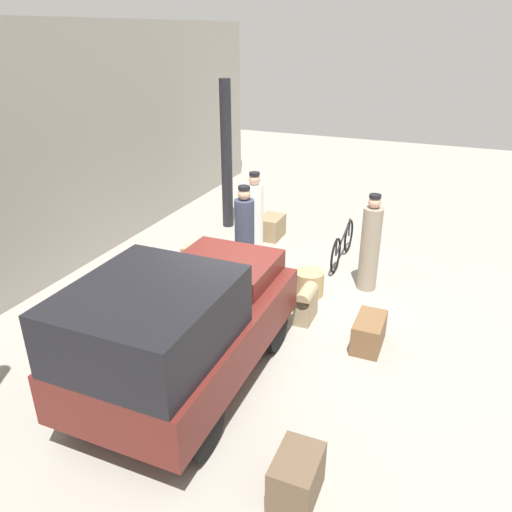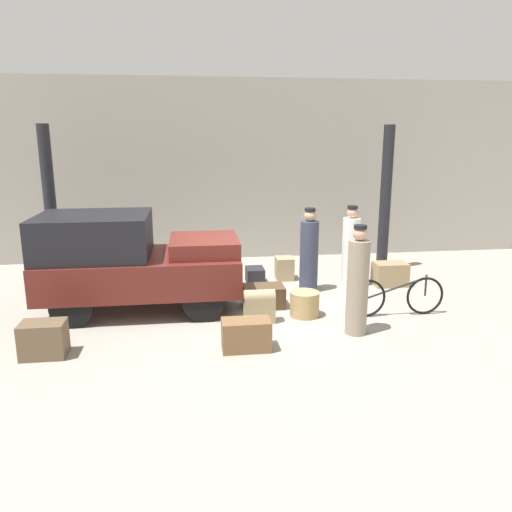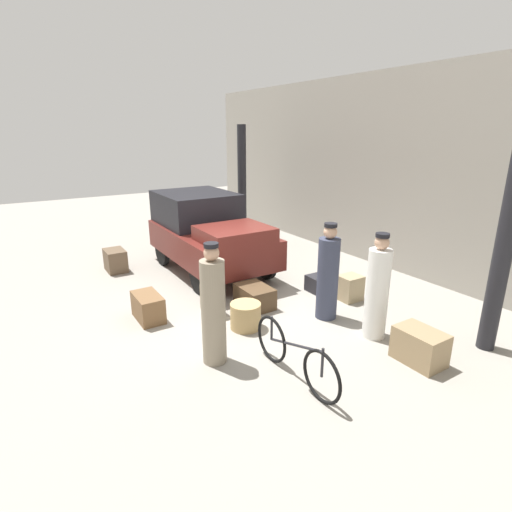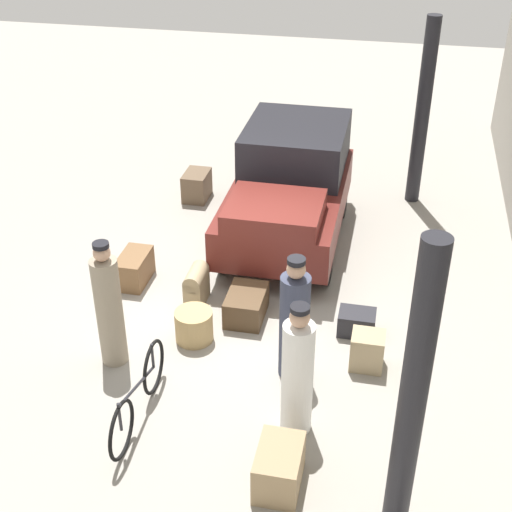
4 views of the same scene
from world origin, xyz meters
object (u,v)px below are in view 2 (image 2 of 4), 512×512
at_px(bicycle, 396,296).
at_px(trunk_wicker_pale, 44,339).
at_px(suitcase_small_leather, 390,274).
at_px(suitcase_black_upright, 255,275).
at_px(suitcase_tan_flat, 264,296).
at_px(porter_lifting_near_truck, 358,284).
at_px(truck, 130,259).
at_px(wicker_basket, 305,304).
at_px(porter_standing_middle, 351,250).
at_px(conductor_in_dark_uniform, 309,254).
at_px(trunk_barrel_dark, 259,305).
at_px(trunk_large_brown, 246,335).
at_px(trunk_umber_medium, 284,268).

relative_size(bicycle, trunk_wicker_pale, 2.82).
bearing_deg(suitcase_small_leather, suitcase_black_upright, 168.62).
bearing_deg(suitcase_tan_flat, porter_lifting_near_truck, -49.07).
xyz_separation_m(truck, wicker_basket, (3.05, -0.77, -0.73)).
bearing_deg(truck, suitcase_black_upright, 29.31).
relative_size(suitcase_black_upright, suitcase_tan_flat, 0.67).
height_order(bicycle, porter_standing_middle, porter_standing_middle).
distance_m(conductor_in_dark_uniform, trunk_barrel_dark, 2.11).
relative_size(porter_lifting_near_truck, suitcase_black_upright, 3.52).
bearing_deg(trunk_large_brown, truck, 132.15).
relative_size(bicycle, porter_standing_middle, 1.03).
bearing_deg(conductor_in_dark_uniform, trunk_barrel_dark, -127.40).
bearing_deg(trunk_large_brown, suitcase_black_upright, 80.37).
relative_size(porter_standing_middle, suitcase_small_leather, 2.52).
bearing_deg(porter_standing_middle, trunk_large_brown, -131.06).
bearing_deg(bicycle, porter_standing_middle, 98.12).
xyz_separation_m(trunk_wicker_pale, suitcase_small_leather, (6.33, 2.72, -0.01)).
height_order(trunk_large_brown, suitcase_tan_flat, trunk_large_brown).
relative_size(porter_standing_middle, conductor_in_dark_uniform, 1.00).
bearing_deg(trunk_wicker_pale, trunk_barrel_dark, 15.98).
height_order(suitcase_small_leather, trunk_large_brown, suitcase_small_leather).
xyz_separation_m(truck, trunk_barrel_dark, (2.21, -0.97, -0.64)).
bearing_deg(trunk_umber_medium, suitcase_black_upright, -164.44).
height_order(porter_lifting_near_truck, trunk_wicker_pale, porter_lifting_near_truck).
relative_size(suitcase_black_upright, trunk_umber_medium, 1.02).
relative_size(bicycle, wicker_basket, 3.42).
bearing_deg(trunk_large_brown, porter_lifting_near_truck, 12.14).
bearing_deg(trunk_barrel_dark, suitcase_small_leather, 30.18).
xyz_separation_m(truck, porter_standing_middle, (4.39, 0.84, -0.16)).
bearing_deg(suitcase_tan_flat, porter_standing_middle, 27.53).
xyz_separation_m(trunk_wicker_pale, suitcase_black_upright, (3.50, 3.28, -0.09)).
height_order(trunk_wicker_pale, suitcase_small_leather, trunk_wicker_pale).
relative_size(suitcase_black_upright, suitcase_small_leather, 0.74).
relative_size(porter_standing_middle, suitcase_black_upright, 3.41).
xyz_separation_m(trunk_large_brown, suitcase_tan_flat, (0.54, 1.87, -0.03)).
bearing_deg(conductor_in_dark_uniform, porter_lifting_near_truck, -84.36).
bearing_deg(suitcase_small_leather, trunk_umber_medium, 160.49).
bearing_deg(suitcase_small_leather, trunk_barrel_dark, -149.82).
bearing_deg(trunk_wicker_pale, wicker_basket, 15.51).
xyz_separation_m(truck, conductor_in_dark_uniform, (3.46, 0.65, -0.16)).
bearing_deg(bicycle, trunk_wicker_pale, -170.64).
distance_m(porter_lifting_near_truck, trunk_large_brown, 1.96).
bearing_deg(suitcase_tan_flat, conductor_in_dark_uniform, 38.82).
bearing_deg(bicycle, suitcase_small_leather, 70.72).
distance_m(bicycle, trunk_barrel_dark, 2.44).
xyz_separation_m(porter_lifting_near_truck, trunk_large_brown, (-1.82, -0.39, -0.59)).
bearing_deg(conductor_in_dark_uniform, trunk_large_brown, -120.43).
xyz_separation_m(porter_lifting_near_truck, suitcase_small_leather, (1.59, 2.47, -0.57)).
height_order(porter_standing_middle, suitcase_tan_flat, porter_standing_middle).
xyz_separation_m(suitcase_small_leather, trunk_barrel_dark, (-3.06, -1.78, 0.06)).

